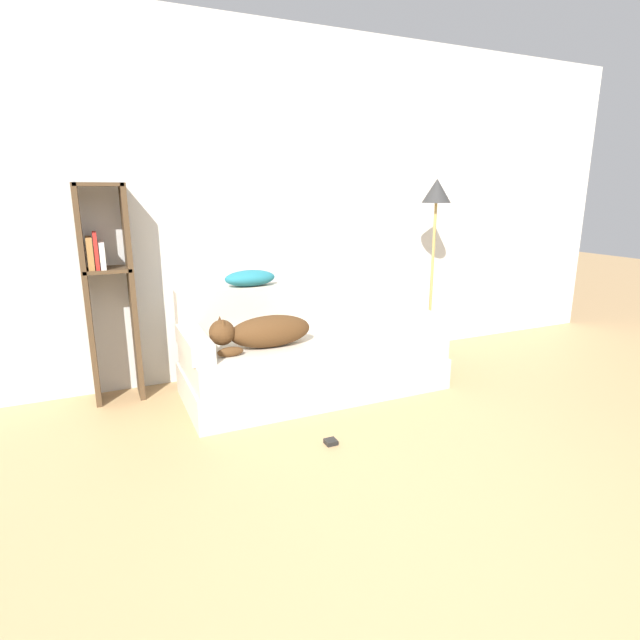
{
  "coord_description": "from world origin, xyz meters",
  "views": [
    {
      "loc": [
        -1.23,
        -1.21,
        1.46
      ],
      "look_at": [
        0.21,
        1.93,
        0.57
      ],
      "focal_mm": 28.0,
      "sensor_mm": 36.0,
      "label": 1
    }
  ],
  "objects_px": {
    "dog": "(262,332)",
    "couch": "(315,364)",
    "power_adapter": "(331,442)",
    "throw_pillow": "(250,278)",
    "floor_lamp": "(436,211)",
    "bookshelf": "(108,284)",
    "laptop": "(345,334)"
  },
  "relations": [
    {
      "from": "bookshelf",
      "to": "power_adapter",
      "type": "height_order",
      "value": "bookshelf"
    },
    {
      "from": "couch",
      "to": "throw_pillow",
      "type": "relative_size",
      "value": 5.01
    },
    {
      "from": "laptop",
      "to": "floor_lamp",
      "type": "bearing_deg",
      "value": 4.31
    },
    {
      "from": "couch",
      "to": "power_adapter",
      "type": "height_order",
      "value": "couch"
    },
    {
      "from": "throw_pillow",
      "to": "bookshelf",
      "type": "relative_size",
      "value": 0.25
    },
    {
      "from": "floor_lamp",
      "to": "bookshelf",
      "type": "bearing_deg",
      "value": 174.78
    },
    {
      "from": "throw_pillow",
      "to": "floor_lamp",
      "type": "distance_m",
      "value": 1.67
    },
    {
      "from": "couch",
      "to": "bookshelf",
      "type": "relative_size",
      "value": 1.25
    },
    {
      "from": "dog",
      "to": "laptop",
      "type": "height_order",
      "value": "dog"
    },
    {
      "from": "bookshelf",
      "to": "power_adapter",
      "type": "xyz_separation_m",
      "value": [
        1.11,
        -1.27,
        -0.83
      ]
    },
    {
      "from": "bookshelf",
      "to": "floor_lamp",
      "type": "height_order",
      "value": "floor_lamp"
    },
    {
      "from": "laptop",
      "to": "floor_lamp",
      "type": "relative_size",
      "value": 0.24
    },
    {
      "from": "throw_pillow",
      "to": "power_adapter",
      "type": "height_order",
      "value": "throw_pillow"
    },
    {
      "from": "couch",
      "to": "power_adapter",
      "type": "bearing_deg",
      "value": -107.46
    },
    {
      "from": "bookshelf",
      "to": "floor_lamp",
      "type": "bearing_deg",
      "value": -5.22
    },
    {
      "from": "dog",
      "to": "floor_lamp",
      "type": "bearing_deg",
      "value": 11.34
    },
    {
      "from": "throw_pillow",
      "to": "power_adapter",
      "type": "relative_size",
      "value": 5.51
    },
    {
      "from": "couch",
      "to": "power_adapter",
      "type": "relative_size",
      "value": 27.6
    },
    {
      "from": "bookshelf",
      "to": "floor_lamp",
      "type": "relative_size",
      "value": 0.97
    },
    {
      "from": "couch",
      "to": "power_adapter",
      "type": "xyz_separation_m",
      "value": [
        -0.25,
        -0.8,
        -0.19
      ]
    },
    {
      "from": "dog",
      "to": "bookshelf",
      "type": "distance_m",
      "value": 1.13
    },
    {
      "from": "couch",
      "to": "throw_pillow",
      "type": "xyz_separation_m",
      "value": [
        -0.38,
        0.32,
        0.63
      ]
    },
    {
      "from": "dog",
      "to": "floor_lamp",
      "type": "height_order",
      "value": "floor_lamp"
    },
    {
      "from": "laptop",
      "to": "couch",
      "type": "bearing_deg",
      "value": 150.6
    },
    {
      "from": "dog",
      "to": "throw_pillow",
      "type": "height_order",
      "value": "throw_pillow"
    },
    {
      "from": "power_adapter",
      "to": "dog",
      "type": "bearing_deg",
      "value": 104.44
    },
    {
      "from": "throw_pillow",
      "to": "couch",
      "type": "bearing_deg",
      "value": -39.99
    },
    {
      "from": "dog",
      "to": "power_adapter",
      "type": "height_order",
      "value": "dog"
    },
    {
      "from": "couch",
      "to": "bookshelf",
      "type": "xyz_separation_m",
      "value": [
        -1.36,
        0.47,
        0.64
      ]
    },
    {
      "from": "dog",
      "to": "power_adapter",
      "type": "distance_m",
      "value": 0.9
    },
    {
      "from": "laptop",
      "to": "bookshelf",
      "type": "bearing_deg",
      "value": 148.87
    },
    {
      "from": "dog",
      "to": "couch",
      "type": "bearing_deg",
      "value": 12.58
    }
  ]
}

